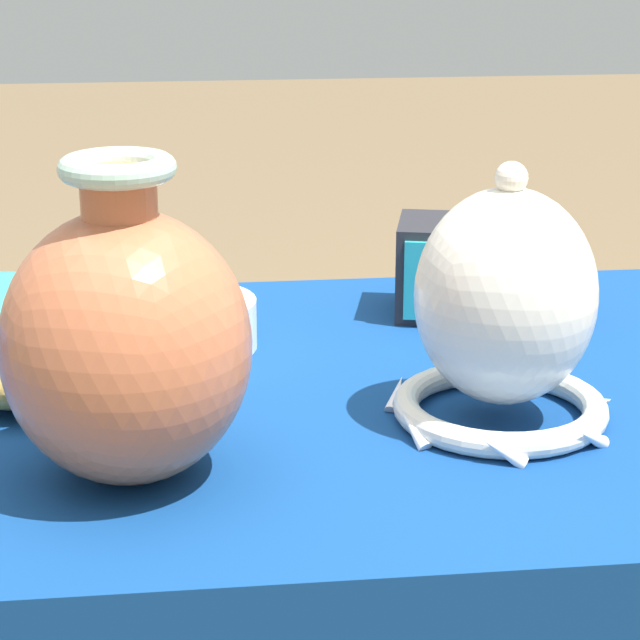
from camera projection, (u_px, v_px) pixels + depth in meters
name	position (u px, v px, depth m)	size (l,w,h in m)	color
display_table	(235.00, 483.00, 1.11)	(0.99, 0.66, 0.69)	brown
vase_tall_bulbous	(126.00, 342.00, 0.91)	(0.18, 0.18, 0.24)	#BC6642
vase_dome_bell	(505.00, 314.00, 1.01)	(0.19, 0.19, 0.22)	white
mosaic_tile_box	(471.00, 269.00, 1.29)	(0.17, 0.13, 0.10)	#232328
pot_squat_porcelain	(189.00, 324.00, 1.20)	(0.13, 0.13, 0.05)	white
bowl_shallow_ochre	(26.00, 365.00, 1.07)	(0.13, 0.13, 0.06)	gold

